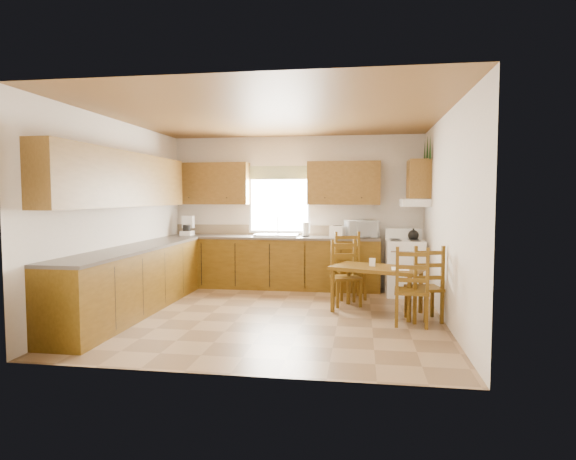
# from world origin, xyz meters

# --- Properties ---
(floor) EXTENTS (4.50, 4.50, 0.00)m
(floor) POSITION_xyz_m (0.00, 0.00, 0.00)
(floor) COLOR #917150
(floor) RESTS_ON ground
(ceiling) EXTENTS (4.50, 4.50, 0.00)m
(ceiling) POSITION_xyz_m (0.00, 0.00, 2.70)
(ceiling) COLOR brown
(ceiling) RESTS_ON floor
(wall_left) EXTENTS (4.50, 4.50, 0.00)m
(wall_left) POSITION_xyz_m (-2.25, 0.00, 1.35)
(wall_left) COLOR silver
(wall_left) RESTS_ON floor
(wall_right) EXTENTS (4.50, 4.50, 0.00)m
(wall_right) POSITION_xyz_m (2.25, 0.00, 1.35)
(wall_right) COLOR silver
(wall_right) RESTS_ON floor
(wall_back) EXTENTS (4.50, 4.50, 0.00)m
(wall_back) POSITION_xyz_m (0.00, 2.25, 1.35)
(wall_back) COLOR silver
(wall_back) RESTS_ON floor
(wall_front) EXTENTS (4.50, 4.50, 0.00)m
(wall_front) POSITION_xyz_m (0.00, -2.25, 1.35)
(wall_front) COLOR silver
(wall_front) RESTS_ON floor
(lower_cab_back) EXTENTS (3.75, 0.60, 0.88)m
(lower_cab_back) POSITION_xyz_m (-0.38, 1.95, 0.44)
(lower_cab_back) COLOR brown
(lower_cab_back) RESTS_ON floor
(lower_cab_left) EXTENTS (0.60, 3.60, 0.88)m
(lower_cab_left) POSITION_xyz_m (-1.95, -0.15, 0.44)
(lower_cab_left) COLOR brown
(lower_cab_left) RESTS_ON floor
(counter_back) EXTENTS (3.75, 0.63, 0.04)m
(counter_back) POSITION_xyz_m (-0.38, 1.95, 0.90)
(counter_back) COLOR #524942
(counter_back) RESTS_ON lower_cab_back
(counter_left) EXTENTS (0.63, 3.60, 0.04)m
(counter_left) POSITION_xyz_m (-1.95, -0.15, 0.90)
(counter_left) COLOR #524942
(counter_left) RESTS_ON lower_cab_left
(backsplash) EXTENTS (3.75, 0.01, 0.18)m
(backsplash) POSITION_xyz_m (-0.38, 2.24, 1.01)
(backsplash) COLOR #8C775B
(backsplash) RESTS_ON counter_back
(upper_cab_back_left) EXTENTS (1.41, 0.33, 0.75)m
(upper_cab_back_left) POSITION_xyz_m (-1.55, 2.08, 1.85)
(upper_cab_back_left) COLOR brown
(upper_cab_back_left) RESTS_ON wall_back
(upper_cab_back_right) EXTENTS (1.25, 0.33, 0.75)m
(upper_cab_back_right) POSITION_xyz_m (0.86, 2.08, 1.85)
(upper_cab_back_right) COLOR brown
(upper_cab_back_right) RESTS_ON wall_back
(upper_cab_left) EXTENTS (0.33, 3.60, 0.75)m
(upper_cab_left) POSITION_xyz_m (-2.08, -0.15, 1.85)
(upper_cab_left) COLOR brown
(upper_cab_left) RESTS_ON wall_left
(upper_cab_stove) EXTENTS (0.33, 0.62, 0.62)m
(upper_cab_stove) POSITION_xyz_m (2.08, 1.65, 1.90)
(upper_cab_stove) COLOR brown
(upper_cab_stove) RESTS_ON wall_right
(range_hood) EXTENTS (0.44, 0.62, 0.12)m
(range_hood) POSITION_xyz_m (2.03, 1.65, 1.52)
(range_hood) COLOR white
(range_hood) RESTS_ON wall_right
(window_frame) EXTENTS (1.13, 0.02, 1.18)m
(window_frame) POSITION_xyz_m (-0.30, 2.22, 1.55)
(window_frame) COLOR white
(window_frame) RESTS_ON wall_back
(window_pane) EXTENTS (1.05, 0.01, 1.10)m
(window_pane) POSITION_xyz_m (-0.30, 2.21, 1.55)
(window_pane) COLOR white
(window_pane) RESTS_ON wall_back
(window_valance) EXTENTS (1.19, 0.01, 0.24)m
(window_valance) POSITION_xyz_m (-0.30, 2.19, 2.05)
(window_valance) COLOR #59763E
(window_valance) RESTS_ON wall_back
(sink_basin) EXTENTS (0.75, 0.45, 0.04)m
(sink_basin) POSITION_xyz_m (-0.30, 1.95, 0.94)
(sink_basin) COLOR silver
(sink_basin) RESTS_ON counter_back
(pine_decal_a) EXTENTS (0.22, 0.22, 0.36)m
(pine_decal_a) POSITION_xyz_m (2.21, 1.33, 2.38)
(pine_decal_a) COLOR #153815
(pine_decal_a) RESTS_ON wall_right
(pine_decal_b) EXTENTS (0.22, 0.22, 0.36)m
(pine_decal_b) POSITION_xyz_m (2.21, 1.65, 2.42)
(pine_decal_b) COLOR #153815
(pine_decal_b) RESTS_ON wall_right
(pine_decal_c) EXTENTS (0.22, 0.22, 0.36)m
(pine_decal_c) POSITION_xyz_m (2.21, 1.97, 2.38)
(pine_decal_c) COLOR #153815
(pine_decal_c) RESTS_ON wall_right
(stove) EXTENTS (0.62, 0.63, 0.89)m
(stove) POSITION_xyz_m (1.88, 1.63, 0.45)
(stove) COLOR white
(stove) RESTS_ON floor
(coffeemaker) EXTENTS (0.26, 0.28, 0.32)m
(coffeemaker) POSITION_xyz_m (-1.95, 1.93, 1.08)
(coffeemaker) COLOR white
(coffeemaker) RESTS_ON counter_back
(paper_towel) EXTENTS (0.12, 0.12, 0.25)m
(paper_towel) POSITION_xyz_m (0.21, 1.98, 1.04)
(paper_towel) COLOR white
(paper_towel) RESTS_ON counter_back
(toaster) EXTENTS (0.28, 0.23, 0.20)m
(toaster) POSITION_xyz_m (0.77, 1.86, 1.02)
(toaster) COLOR white
(toaster) RESTS_ON counter_back
(microwave) EXTENTS (0.58, 0.49, 0.30)m
(microwave) POSITION_xyz_m (1.18, 1.95, 1.07)
(microwave) COLOR white
(microwave) RESTS_ON counter_back
(dining_table) EXTENTS (1.37, 1.08, 0.65)m
(dining_table) POSITION_xyz_m (1.39, 0.37, 0.32)
(dining_table) COLOR brown
(dining_table) RESTS_ON floor
(chair_near_left) EXTENTS (0.45, 0.43, 1.00)m
(chair_near_left) POSITION_xyz_m (1.81, -0.23, 0.50)
(chair_near_left) COLOR brown
(chair_near_left) RESTS_ON floor
(chair_near_right) EXTENTS (0.49, 0.48, 0.99)m
(chair_near_right) POSITION_xyz_m (1.99, 0.01, 0.50)
(chair_near_right) COLOR brown
(chair_near_right) RESTS_ON floor
(chair_far_left) EXTENTS (0.50, 0.49, 0.96)m
(chair_far_left) POSITION_xyz_m (0.96, 0.76, 0.48)
(chair_far_left) COLOR brown
(chair_far_left) RESTS_ON floor
(chair_far_right) EXTENTS (0.54, 0.53, 1.04)m
(chair_far_right) POSITION_xyz_m (1.01, 1.25, 0.52)
(chair_far_right) COLOR brown
(chair_far_right) RESTS_ON floor
(table_paper) EXTENTS (0.24, 0.31, 0.00)m
(table_paper) POSITION_xyz_m (1.70, 0.22, 0.65)
(table_paper) COLOR white
(table_paper) RESTS_ON dining_table
(table_card) EXTENTS (0.09, 0.05, 0.11)m
(table_card) POSITION_xyz_m (1.33, 0.41, 0.70)
(table_card) COLOR white
(table_card) RESTS_ON dining_table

